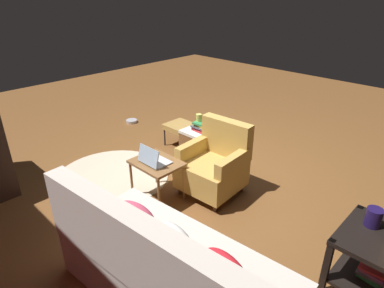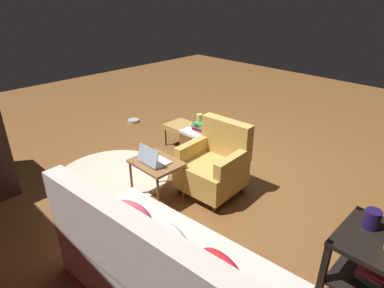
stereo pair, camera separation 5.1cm
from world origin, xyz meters
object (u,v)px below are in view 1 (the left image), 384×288
wicker_hamper (201,146)px  tv_remote (200,126)px  laptop (153,159)px  armchair (215,165)px  book_stack_shelf (375,273)px  ottoman (180,127)px  pet_bowl_steel (132,121)px  book_stack_hamper (201,126)px  side_table (380,258)px  yellow_mug (199,118)px  couch (170,270)px  laptop_desk (157,166)px  small_vase (374,217)px

wicker_hamper → tv_remote: (0.10, -0.08, 0.25)m
laptop → armchair: bearing=-122.3°
armchair → book_stack_shelf: armchair is taller
book_stack_shelf → tv_remote: size_ratio=1.61×
laptop → ottoman: bearing=-55.4°
pet_bowl_steel → book_stack_hamper: bearing=174.2°
armchair → side_table: armchair is taller
book_stack_hamper → yellow_mug: (0.05, -0.00, 0.12)m
book_stack_shelf → tv_remote: 2.78m
couch → side_table: 1.65m
side_table → laptop_desk: 2.32m
small_vase → yellow_mug: small_vase is taller
laptop → tv_remote: (0.36, -1.15, -0.04)m
book_stack_shelf → book_stack_hamper: bearing=-15.2°
book_stack_hamper → laptop: bearing=103.1°
laptop_desk → ottoman: 1.45m
couch → wicker_hamper: size_ratio=4.09×
side_table → small_vase: (0.14, -0.10, 0.26)m
side_table → book_stack_shelf: bearing=7.7°
book_stack_hamper → armchair: bearing=144.6°
couch → pet_bowl_steel: couch is taller
book_stack_shelf → book_stack_hamper: size_ratio=1.04×
laptop → wicker_hamper: laptop is taller
small_vase → ottoman: small_vase is taller
yellow_mug → small_vase: bearing=166.5°
book_stack_hamper → tv_remote: 0.15m
armchair → small_vase: 1.80m
book_stack_shelf → laptop_desk: bearing=8.3°
wicker_hamper → yellow_mug: yellow_mug is taller
small_vase → yellow_mug: 2.53m
book_stack_shelf → laptop: bearing=9.3°
laptop → yellow_mug: bearing=-74.5°
side_table → book_stack_hamper: size_ratio=2.58×
laptop_desk → pet_bowl_steel: size_ratio=2.80×
book_stack_hamper → yellow_mug: 0.13m
armchair → wicker_hamper: armchair is taller
couch → book_stack_hamper: (1.43, -1.90, 0.21)m
book_stack_hamper → pet_bowl_steel: book_stack_hamper is taller
small_vase → ottoman: size_ratio=0.39×
laptop_desk → laptop: size_ratio=1.75×
small_vase → wicker_hamper: bearing=-13.8°
armchair → wicker_hamper: bearing=-35.3°
couch → ottoman: bearing=-45.4°
ottoman → couch: bearing=134.6°
laptop_desk → side_table: bearing=-171.7°
laptop → yellow_mug: 1.11m
couch → side_table: bearing=-132.7°
laptop_desk → book_stack_shelf: bearing=-171.7°
armchair → yellow_mug: (0.68, -0.45, 0.29)m
tv_remote → yellow_mug: bearing=147.8°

